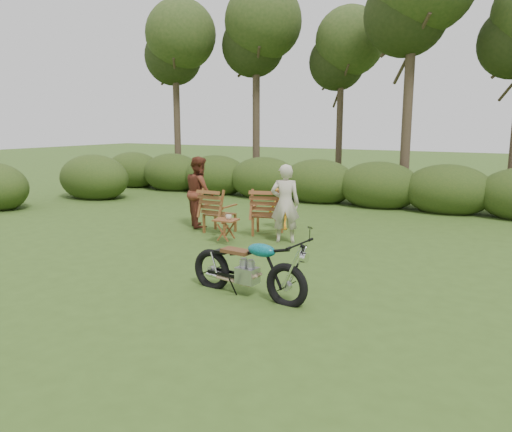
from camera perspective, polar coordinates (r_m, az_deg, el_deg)
The scene contains 10 objects.
ground at distance 7.77m, azimuth -4.92°, elevation -8.60°, with size 80.00×80.00×0.00m, color #334D19.
tree_line at distance 16.24m, azimuth 16.88°, elevation 14.66°, with size 22.52×11.62×8.14m.
motorcycle at distance 7.60m, azimuth -0.99°, elevation -9.02°, with size 1.93×0.74×1.10m, color #0DA1B1, non-canonical shape.
lawn_chair_right at distance 11.54m, azimuth 1.33°, elevation -2.14°, with size 0.74×0.74×1.07m, color brown, non-canonical shape.
lawn_chair_left at distance 11.81m, azimuth -4.15°, elevation -1.86°, with size 0.72×0.72×1.04m, color #5B3116, non-canonical shape.
side_table at distance 10.72m, azimuth -3.44°, elevation -1.73°, with size 0.50×0.42×0.52m, color brown, non-canonical shape.
cup at distance 10.66m, azimuth -3.14°, elevation -0.11°, with size 0.12×0.12×0.10m, color beige.
adult_a at distance 10.85m, azimuth 3.30°, elevation -2.99°, with size 0.62×0.40×1.69m, color #BDB09B.
adult_b at distance 12.53m, azimuth -6.37°, elevation -1.16°, with size 0.85×0.66×1.74m, color #5E291A.
child at distance 12.12m, azimuth 3.08°, elevation -1.52°, with size 0.72×0.41×1.11m, color orange.
Camera 1 is at (4.17, -6.04, 2.57)m, focal length 35.00 mm.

